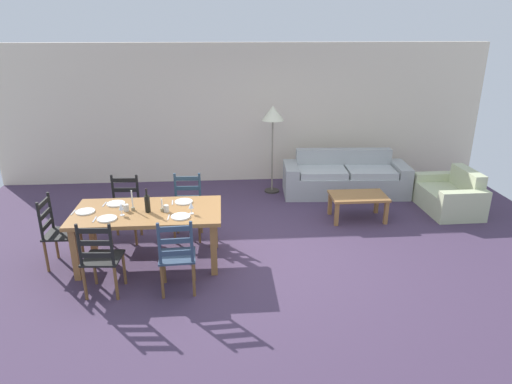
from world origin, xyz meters
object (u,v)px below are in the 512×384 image
object	(u,v)px
dining_chair_far_left	(125,209)
wine_glass_near_right	(191,206)
dining_chair_near_left	(101,258)
coffee_cup_secondary	(126,208)
armchair_upholstered	(452,196)
dining_chair_head_west	(57,232)
dining_table	(148,217)
wine_bottle	(147,203)
dining_chair_near_right	(177,256)
wine_glass_near_left	(121,207)
couch	(345,178)
dining_chair_far_right	(188,207)
coffee_table	(358,199)
standing_lamp	(273,118)
coffee_cup_primary	(166,208)

from	to	relation	value
dining_chair_far_left	wine_glass_near_right	bearing A→B (deg)	-40.95
dining_chair_near_left	dining_chair_far_left	world-z (taller)	same
coffee_cup_secondary	armchair_upholstered	distance (m)	5.37
dining_chair_head_west	dining_chair_near_left	bearing A→B (deg)	-45.97
dining_table	wine_bottle	xyz separation A→B (m)	(0.02, -0.05, 0.20)
dining_table	wine_bottle	size ratio (longest dim) A/B	6.01
wine_glass_near_right	armchair_upholstered	distance (m)	4.63
wine_glass_near_right	coffee_cup_secondary	xyz separation A→B (m)	(-0.84, 0.15, -0.07)
dining_chair_near_right	coffee_cup_secondary	world-z (taller)	dining_chair_near_right
wine_glass_near_left	couch	bearing A→B (deg)	35.72
dining_chair_near_left	dining_chair_far_left	distance (m)	1.49
dining_chair_far_right	wine_bottle	xyz separation A→B (m)	(-0.44, -0.80, 0.39)
coffee_table	armchair_upholstered	bearing A→B (deg)	8.33
dining_chair_far_left	standing_lamp	xyz separation A→B (m)	(2.37, 1.86, 0.93)
dining_chair_far_right	standing_lamp	world-z (taller)	standing_lamp
dining_table	wine_bottle	bearing A→B (deg)	-67.50
coffee_cup_secondary	armchair_upholstered	size ratio (longest dim) A/B	0.08
coffee_cup_primary	armchair_upholstered	size ratio (longest dim) A/B	0.08
dining_chair_head_west	wine_bottle	world-z (taller)	wine_bottle
coffee_cup_primary	couch	distance (m)	3.94
dining_chair_near_left	coffee_cup_secondary	bearing A→B (deg)	76.96
dining_chair_near_right	armchair_upholstered	xyz separation A→B (m)	(4.45, 2.21, -0.23)
dining_chair_near_right	coffee_cup_secondary	distance (m)	1.08
dining_chair_far_right	coffee_cup_primary	bearing A→B (deg)	-103.82
coffee_cup_secondary	dining_chair_near_right	bearing A→B (deg)	-47.38
wine_bottle	wine_glass_near_left	size ratio (longest dim) A/B	1.96
coffee_table	wine_glass_near_right	bearing A→B (deg)	-152.37
dining_chair_head_west	couch	world-z (taller)	dining_chair_head_west
dining_chair_far_right	wine_glass_near_left	xyz separation A→B (m)	(-0.74, -0.89, 0.38)
standing_lamp	dining_chair_near_right	bearing A→B (deg)	-113.73
dining_table	wine_glass_near_left	distance (m)	0.38
dining_chair_head_west	wine_glass_near_left	distance (m)	0.98
coffee_cup_secondary	dining_chair_far_left	bearing A→B (deg)	104.30
dining_chair_near_left	coffee_cup_primary	bearing A→B (deg)	44.58
couch	coffee_cup_primary	bearing A→B (deg)	-140.49
armchair_upholstered	wine_glass_near_left	bearing A→B (deg)	-162.87
dining_chair_far_left	dining_chair_far_right	distance (m)	0.91
dining_chair_near_left	wine_bottle	bearing A→B (deg)	56.71
wine_glass_near_right	dining_chair_near_right	bearing A→B (deg)	-103.35
dining_chair_head_west	wine_bottle	distance (m)	1.26
wine_glass_near_left	armchair_upholstered	bearing A→B (deg)	17.13
dining_chair_near_left	dining_chair_far_right	xyz separation A→B (m)	(0.89, 1.50, 0.00)
dining_chair_far_right	armchair_upholstered	distance (m)	4.49
coffee_cup_secondary	standing_lamp	bearing A→B (deg)	50.12
dining_chair_near_left	coffee_cup_primary	world-z (taller)	dining_chair_near_left
wine_glass_near_right	wine_glass_near_left	bearing A→B (deg)	179.22
coffee_table	coffee_cup_secondary	bearing A→B (deg)	-160.65
wine_glass_near_right	coffee_cup_secondary	bearing A→B (deg)	169.94
coffee_cup_primary	wine_bottle	bearing A→B (deg)	176.36
dining_chair_head_west	couch	xyz separation A→B (m)	(4.44, 2.40, -0.19)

